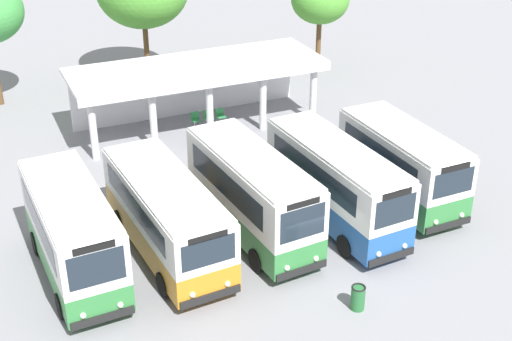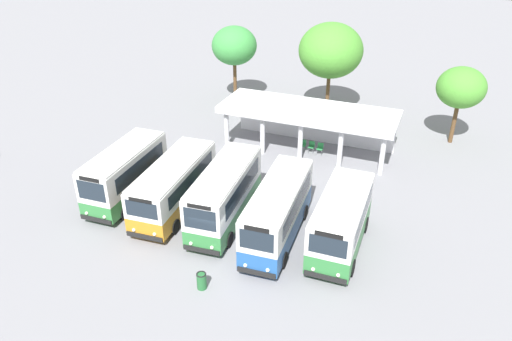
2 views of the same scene
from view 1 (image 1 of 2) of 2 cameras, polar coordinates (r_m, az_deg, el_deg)
ground_plane at (r=26.48m, az=3.75°, el=-7.40°), size 180.00×180.00×0.00m
city_bus_nearest_orange at (r=25.51m, az=-14.62°, el=-4.78°), size 2.55×6.96×3.41m
city_bus_second_in_row at (r=26.22m, az=-7.27°, el=-3.49°), size 2.85×7.88×3.10m
city_bus_middle_cream at (r=27.06m, az=-0.32°, el=-1.76°), size 2.78×7.53×3.46m
city_bus_fourth_amber at (r=28.11m, az=6.47°, el=-0.87°), size 2.59×7.74×3.36m
city_bus_fifth_blue at (r=30.17m, az=11.71°, el=0.65°), size 2.51×6.65×3.26m
terminal_canopy at (r=37.11m, az=-5.03°, el=7.49°), size 13.03×4.57×3.40m
waiting_chair_end_by_column at (r=37.18m, az=-4.91°, el=4.22°), size 0.45×0.45×0.86m
waiting_chair_second_from_end at (r=37.38m, az=-3.91°, el=4.38°), size 0.45×0.45×0.86m
waiting_chair_middle_seat at (r=37.55m, az=-2.90°, el=4.52°), size 0.45×0.45×0.86m
litter_bin_apron at (r=24.19m, az=8.25°, el=-10.13°), size 0.49×0.49×0.90m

